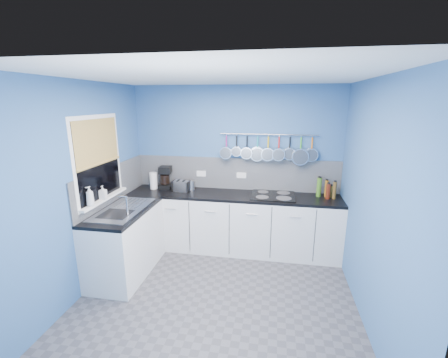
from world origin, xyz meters
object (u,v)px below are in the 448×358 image
(soap_bottle_a, at_px, (90,196))
(toaster, at_px, (181,186))
(paper_towel, at_px, (153,181))
(hob, at_px, (273,195))
(soap_bottle_b, at_px, (103,192))
(coffee_maker, at_px, (165,177))
(canister, at_px, (192,185))

(soap_bottle_a, height_order, toaster, soap_bottle_a)
(soap_bottle_a, height_order, paper_towel, soap_bottle_a)
(soap_bottle_a, xyz_separation_m, toaster, (0.72, 1.24, -0.19))
(toaster, height_order, hob, toaster)
(soap_bottle_b, relative_size, coffee_maker, 0.49)
(coffee_maker, bearing_deg, toaster, -27.31)
(soap_bottle_a, bearing_deg, paper_towel, 79.22)
(soap_bottle_a, xyz_separation_m, soap_bottle_b, (0.00, 0.27, -0.03))
(paper_towel, bearing_deg, soap_bottle_b, -103.52)
(coffee_maker, bearing_deg, paper_towel, -165.50)
(coffee_maker, xyz_separation_m, toaster, (0.30, -0.12, -0.09))
(soap_bottle_a, relative_size, soap_bottle_b, 1.39)
(toaster, height_order, canister, toaster)
(soap_bottle_b, height_order, coffee_maker, coffee_maker)
(soap_bottle_a, xyz_separation_m, hob, (2.14, 1.25, -0.26))
(paper_towel, relative_size, canister, 1.87)
(soap_bottle_a, height_order, soap_bottle_b, soap_bottle_a)
(paper_towel, height_order, hob, paper_towel)
(toaster, relative_size, hob, 0.40)
(soap_bottle_a, distance_m, paper_towel, 1.32)
(coffee_maker, distance_m, toaster, 0.34)
(paper_towel, bearing_deg, coffee_maker, 20.85)
(soap_bottle_a, relative_size, hob, 0.38)
(canister, bearing_deg, soap_bottle_b, -128.82)
(soap_bottle_b, height_order, toaster, soap_bottle_b)
(soap_bottle_a, relative_size, toaster, 0.94)
(toaster, bearing_deg, paper_towel, -172.58)
(coffee_maker, height_order, toaster, coffee_maker)
(canister, bearing_deg, coffee_maker, 177.44)
(coffee_maker, height_order, canister, coffee_maker)
(canister, relative_size, hob, 0.22)
(soap_bottle_b, height_order, paper_towel, soap_bottle_b)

